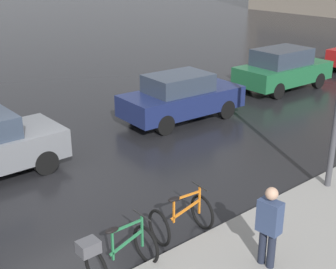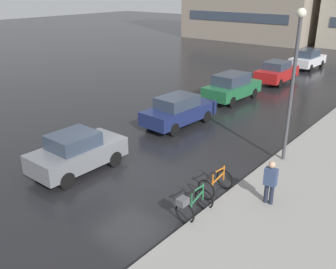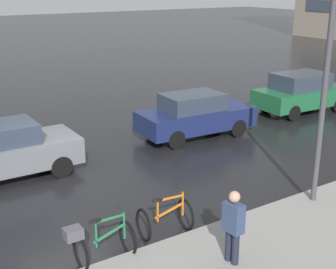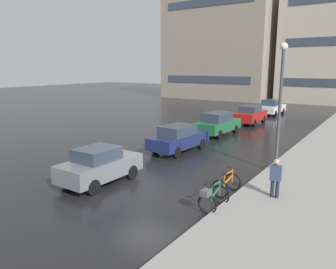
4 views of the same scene
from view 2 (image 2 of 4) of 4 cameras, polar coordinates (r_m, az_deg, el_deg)
name	(u,v)px [view 2 (image 2 of 4)]	position (r m, az deg, el deg)	size (l,w,h in m)	color
ground_plane	(129,177)	(14.47, -5.91, -6.40)	(140.00, 140.00, 0.00)	black
bicycle_nearest	(192,204)	(11.82, 3.70, -10.50)	(0.74, 1.36, 1.02)	black
bicycle_second	(216,183)	(13.21, 7.29, -7.41)	(0.84, 1.17, 0.99)	black
car_grey	(77,152)	(14.90, -13.70, -2.63)	(1.79, 3.76, 1.61)	slate
car_navy	(179,110)	(19.30, 1.63, 3.68)	(1.99, 4.28, 1.60)	navy
car_green	(232,87)	(24.07, 9.71, 7.18)	(2.02, 4.28, 1.70)	#1E6038
car_red	(277,72)	(29.21, 16.25, 9.13)	(1.80, 4.03, 1.63)	#AD1919
car_white	(308,59)	(35.38, 20.50, 10.75)	(1.94, 4.08, 1.65)	silver
pedestrian	(270,182)	(12.57, 15.30, -6.96)	(0.42, 0.27, 1.65)	#1E2333
streetlamp	(294,74)	(15.06, 18.61, 8.75)	(0.35, 0.35, 6.07)	#424247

